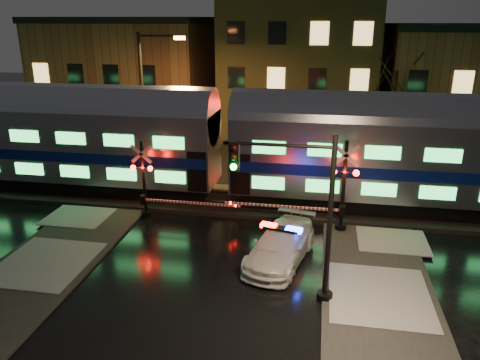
% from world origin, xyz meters
% --- Properties ---
extents(ground, '(120.00, 120.00, 0.00)m').
position_xyz_m(ground, '(0.00, 0.00, 0.00)').
color(ground, black).
rests_on(ground, ground).
extents(ballast, '(90.00, 4.20, 0.24)m').
position_xyz_m(ballast, '(0.00, 5.00, 0.12)').
color(ballast, black).
rests_on(ballast, ground).
extents(sidewalk_right, '(4.00, 20.00, 0.12)m').
position_xyz_m(sidewalk_right, '(6.50, -6.00, 0.06)').
color(sidewalk_right, '#2D2D2D').
rests_on(sidewalk_right, ground).
extents(building_left, '(14.00, 10.00, 9.00)m').
position_xyz_m(building_left, '(-13.00, 22.00, 4.50)').
color(building_left, brown).
rests_on(building_left, ground).
extents(building_mid, '(12.00, 11.00, 11.50)m').
position_xyz_m(building_mid, '(2.00, 22.50, 5.75)').
color(building_mid, brown).
rests_on(building_mid, ground).
extents(building_right, '(12.00, 10.00, 8.50)m').
position_xyz_m(building_right, '(15.00, 22.00, 4.25)').
color(building_right, brown).
rests_on(building_right, ground).
extents(train, '(51.00, 3.12, 5.92)m').
position_xyz_m(train, '(-0.79, 5.00, 3.38)').
color(train, black).
rests_on(train, ballast).
extents(police_car, '(2.98, 5.16, 1.57)m').
position_xyz_m(police_car, '(2.77, -0.92, 0.71)').
color(police_car, white).
rests_on(police_car, ground).
extents(crossing_signal_right, '(6.16, 0.67, 4.36)m').
position_xyz_m(crossing_signal_right, '(4.92, 2.31, 1.81)').
color(crossing_signal_right, black).
rests_on(crossing_signal_right, ground).
extents(crossing_signal_left, '(5.47, 0.64, 3.87)m').
position_xyz_m(crossing_signal_left, '(-3.91, 2.30, 1.60)').
color(crossing_signal_left, black).
rests_on(crossing_signal_left, ground).
extents(traffic_light, '(3.87, 0.70, 5.98)m').
position_xyz_m(traffic_light, '(3.65, -3.52, 3.18)').
color(traffic_light, black).
rests_on(traffic_light, ground).
extents(streetlight, '(2.90, 0.30, 8.67)m').
position_xyz_m(streetlight, '(-6.41, 9.00, 5.00)').
color(streetlight, black).
rests_on(streetlight, ground).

